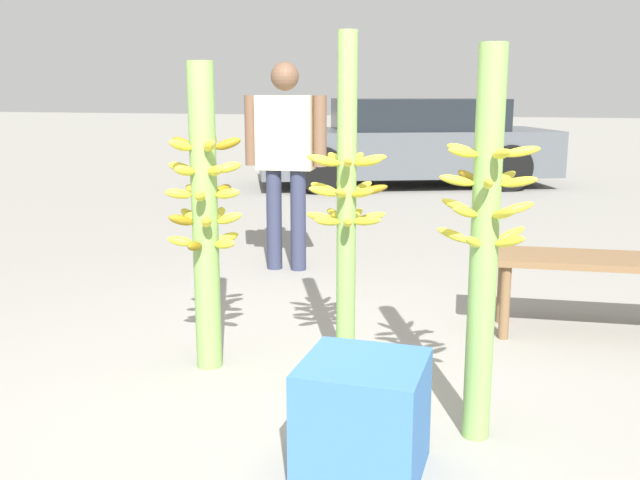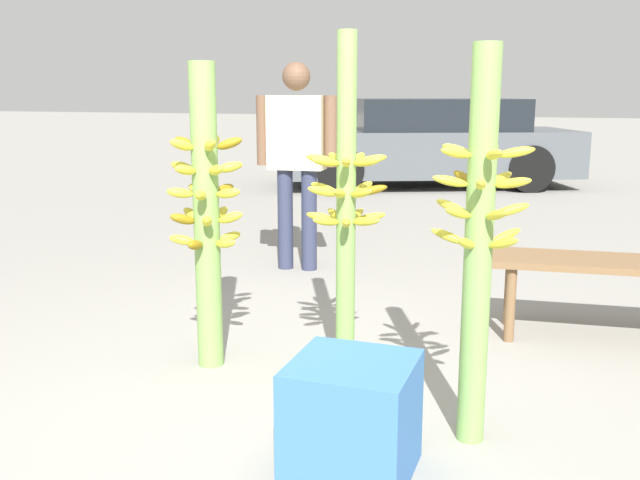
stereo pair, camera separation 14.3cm
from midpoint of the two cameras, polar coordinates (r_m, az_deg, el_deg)
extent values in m
plane|color=gray|center=(3.28, -0.20, -14.30)|extent=(80.00, 80.00, 0.00)
cylinder|color=#7AA851|center=(3.72, -7.98, 1.67)|extent=(0.14, 0.14, 1.59)
ellipsoid|color=olive|center=(3.67, -6.14, 7.68)|extent=(0.15, 0.10, 0.09)
ellipsoid|color=gold|center=(3.79, -7.44, 7.78)|extent=(0.06, 0.15, 0.09)
ellipsoid|color=olive|center=(3.76, -9.68, 7.68)|extent=(0.15, 0.08, 0.09)
ellipsoid|color=gold|center=(3.61, -9.89, 7.51)|extent=(0.11, 0.15, 0.09)
ellipsoid|color=gold|center=(3.55, -7.64, 7.51)|extent=(0.13, 0.14, 0.09)
ellipsoid|color=gold|center=(3.57, -7.18, 5.57)|extent=(0.14, 0.12, 0.08)
ellipsoid|color=gold|center=(3.71, -6.10, 5.82)|extent=(0.14, 0.12, 0.08)
ellipsoid|color=gold|center=(3.81, -7.76, 5.94)|extent=(0.09, 0.15, 0.08)
ellipsoid|color=gold|center=(3.75, -9.86, 5.78)|extent=(0.14, 0.05, 0.08)
ellipsoid|color=gold|center=(3.60, -9.60, 5.54)|extent=(0.09, 0.15, 0.08)
ellipsoid|color=olive|center=(3.79, -6.62, 4.05)|extent=(0.09, 0.15, 0.07)
ellipsoid|color=gold|center=(3.82, -8.91, 4.04)|extent=(0.14, 0.12, 0.07)
ellipsoid|color=gold|center=(3.69, -10.06, 3.73)|extent=(0.14, 0.12, 0.07)
ellipsoid|color=gold|center=(3.57, -8.41, 3.53)|extent=(0.09, 0.15, 0.07)
ellipsoid|color=gold|center=(3.64, -6.23, 3.74)|extent=(0.14, 0.05, 0.07)
ellipsoid|color=gold|center=(3.83, -6.93, 2.13)|extent=(0.07, 0.15, 0.09)
ellipsoid|color=gold|center=(3.82, -9.18, 2.05)|extent=(0.15, 0.10, 0.09)
ellipsoid|color=olive|center=(3.68, -9.86, 1.66)|extent=(0.13, 0.14, 0.09)
ellipsoid|color=gold|center=(3.59, -7.90, 1.48)|extent=(0.11, 0.15, 0.09)
ellipsoid|color=gold|center=(3.69, -6.07, 1.79)|extent=(0.15, 0.08, 0.09)
ellipsoid|color=gold|center=(3.87, -8.26, 0.37)|extent=(0.12, 0.14, 0.07)
ellipsoid|color=gold|center=(3.76, -9.90, 0.00)|extent=(0.15, 0.09, 0.07)
ellipsoid|color=olive|center=(3.63, -8.85, -0.41)|extent=(0.05, 0.14, 0.07)
ellipsoid|color=gold|center=(3.66, -6.47, -0.26)|extent=(0.15, 0.09, 0.07)
ellipsoid|color=gold|center=(3.80, -6.20, 0.23)|extent=(0.12, 0.14, 0.07)
cylinder|color=#7AA851|center=(3.51, 3.26, 2.27)|extent=(0.10, 0.10, 1.73)
ellipsoid|color=gold|center=(3.40, 1.69, 6.28)|extent=(0.13, 0.16, 0.07)
ellipsoid|color=gold|center=(3.35, 3.33, 6.18)|extent=(0.09, 0.17, 0.07)
ellipsoid|color=gold|center=(3.40, 4.95, 6.24)|extent=(0.17, 0.10, 0.07)
ellipsoid|color=gold|center=(3.51, 5.27, 6.40)|extent=(0.16, 0.12, 0.07)
ellipsoid|color=gold|center=(3.59, 4.14, 6.54)|extent=(0.07, 0.17, 0.07)
ellipsoid|color=gold|center=(3.59, 2.43, 6.56)|extent=(0.14, 0.15, 0.07)
ellipsoid|color=gold|center=(3.50, 1.33, 6.44)|extent=(0.17, 0.05, 0.07)
ellipsoid|color=gold|center=(3.59, 4.54, 4.19)|extent=(0.11, 0.17, 0.08)
ellipsoid|color=olive|center=(3.61, 2.90, 4.26)|extent=(0.11, 0.17, 0.08)
ellipsoid|color=gold|center=(3.55, 1.52, 4.14)|extent=(0.17, 0.07, 0.08)
ellipsoid|color=gold|center=(3.44, 1.43, 3.91)|extent=(0.15, 0.14, 0.08)
ellipsoid|color=gold|center=(3.38, 2.77, 3.73)|extent=(0.05, 0.17, 0.08)
ellipsoid|color=gold|center=(3.40, 4.52, 3.76)|extent=(0.16, 0.13, 0.08)
ellipsoid|color=olive|center=(3.49, 5.29, 3.97)|extent=(0.17, 0.08, 0.08)
ellipsoid|color=gold|center=(3.44, 1.69, 1.50)|extent=(0.13, 0.16, 0.07)
ellipsoid|color=gold|center=(3.39, 3.32, 1.35)|extent=(0.09, 0.17, 0.07)
ellipsoid|color=gold|center=(3.44, 4.89, 1.48)|extent=(0.17, 0.10, 0.07)
ellipsoid|color=gold|center=(3.55, 5.17, 1.78)|extent=(0.16, 0.12, 0.07)
ellipsoid|color=gold|center=(3.63, 4.04, 2.02)|extent=(0.06, 0.17, 0.07)
ellipsoid|color=gold|center=(3.62, 2.35, 2.03)|extent=(0.14, 0.15, 0.07)
ellipsoid|color=gold|center=(3.54, 1.30, 1.81)|extent=(0.17, 0.06, 0.07)
cylinder|color=#7AA851|center=(2.94, 13.90, -0.90)|extent=(0.11, 0.11, 1.63)
ellipsoid|color=gold|center=(2.77, 15.22, 6.61)|extent=(0.10, 0.15, 0.06)
ellipsoid|color=gold|center=(2.89, 16.78, 6.73)|extent=(0.15, 0.06, 0.06)
ellipsoid|color=gold|center=(3.00, 14.92, 7.01)|extent=(0.06, 0.15, 0.06)
ellipsoid|color=gold|center=(2.95, 12.25, 7.06)|extent=(0.15, 0.10, 0.06)
ellipsoid|color=gold|center=(2.81, 12.30, 6.82)|extent=(0.13, 0.13, 0.06)
ellipsoid|color=gold|center=(2.77, 14.18, 4.30)|extent=(0.05, 0.15, 0.07)
ellipsoid|color=gold|center=(2.86, 16.56, 4.40)|extent=(0.16, 0.07, 0.07)
ellipsoid|color=gold|center=(3.00, 15.58, 4.77)|extent=(0.11, 0.15, 0.07)
ellipsoid|color=olive|center=(2.99, 12.77, 4.91)|extent=(0.13, 0.14, 0.07)
ellipsoid|color=gold|center=(2.86, 11.80, 4.63)|extent=(0.15, 0.09, 0.07)
ellipsoid|color=gold|center=(2.81, 15.37, 1.94)|extent=(0.12, 0.14, 0.08)
ellipsoid|color=gold|center=(2.94, 16.41, 2.32)|extent=(0.15, 0.08, 0.08)
ellipsoid|color=gold|center=(3.03, 14.27, 2.71)|extent=(0.04, 0.15, 0.08)
ellipsoid|color=gold|center=(2.96, 11.87, 2.60)|extent=(0.15, 0.08, 0.08)
ellipsoid|color=gold|center=(2.82, 12.43, 2.13)|extent=(0.12, 0.14, 0.08)
ellipsoid|color=gold|center=(2.94, 11.58, 0.28)|extent=(0.15, 0.04, 0.08)
ellipsoid|color=gold|center=(2.82, 13.04, -0.27)|extent=(0.08, 0.15, 0.08)
ellipsoid|color=gold|center=(2.86, 15.84, -0.26)|extent=(0.15, 0.11, 0.08)
ellipsoid|color=gold|center=(3.00, 15.93, 0.29)|extent=(0.14, 0.12, 0.08)
ellipsoid|color=gold|center=(3.05, 13.39, 0.60)|extent=(0.09, 0.15, 0.08)
cylinder|color=#2D334C|center=(5.86, -2.09, 1.68)|extent=(0.14, 0.14, 0.83)
cylinder|color=#2D334C|center=(5.81, -0.17, 1.59)|extent=(0.14, 0.14, 0.83)
cube|color=beige|center=(5.75, -1.17, 8.58)|extent=(0.47, 0.24, 0.59)
cylinder|color=brown|center=(5.83, -3.87, 8.75)|extent=(0.12, 0.12, 0.56)
cylinder|color=brown|center=(5.68, 1.61, 8.69)|extent=(0.12, 0.12, 0.56)
sphere|color=brown|center=(5.74, -1.18, 12.96)|extent=(0.22, 0.22, 0.22)
cube|color=brown|center=(4.48, 22.65, -1.69)|extent=(1.30, 0.56, 0.04)
cylinder|color=brown|center=(4.64, 15.76, -3.89)|extent=(0.06, 0.06, 0.45)
cylinder|color=brown|center=(4.34, 15.89, -4.99)|extent=(0.06, 0.06, 0.45)
cube|color=#4C5156|center=(11.20, 8.73, 6.98)|extent=(4.80, 3.36, 0.68)
cube|color=black|center=(11.21, 9.73, 9.89)|extent=(2.89, 2.44, 0.47)
cylinder|color=black|center=(10.21, 2.00, 5.61)|extent=(0.71, 0.45, 0.69)
cylinder|color=black|center=(11.79, 1.23, 6.45)|extent=(0.71, 0.45, 0.69)
cylinder|color=black|center=(10.85, 16.81, 5.48)|extent=(0.71, 0.45, 0.69)
cylinder|color=black|center=(12.34, 14.25, 6.33)|extent=(0.71, 0.45, 0.69)
cube|color=#386BB2|center=(2.79, 4.10, -14.06)|extent=(0.45, 0.45, 0.45)
camera|label=1|loc=(0.07, -88.86, 0.24)|focal=40.00mm
camera|label=2|loc=(0.07, 91.14, -0.24)|focal=40.00mm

